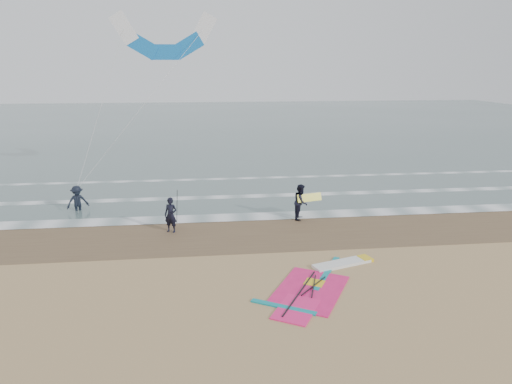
{
  "coord_description": "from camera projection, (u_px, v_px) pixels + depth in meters",
  "views": [
    {
      "loc": [
        -2.9,
        -13.65,
        7.34
      ],
      "look_at": [
        -0.76,
        5.0,
        2.2
      ],
      "focal_mm": 32.0,
      "sensor_mm": 36.0,
      "label": 1
    }
  ],
  "objects": [
    {
      "name": "sea_water",
      "position": [
        225.0,
        124.0,
        61.33
      ],
      "size": [
        120.0,
        80.0,
        0.02
      ],
      "primitive_type": "cube",
      "color": "#47605E",
      "rests_on": "ground"
    },
    {
      "name": "carried_kiteboard",
      "position": [
        309.0,
        198.0,
        22.51
      ],
      "size": [
        1.3,
        0.51,
        0.39
      ],
      "color": "yellow",
      "rests_on": "ground"
    },
    {
      "name": "person_walking",
      "position": [
        301.0,
        202.0,
        22.62
      ],
      "size": [
        0.95,
        1.06,
        1.79
      ],
      "primitive_type": "imported",
      "rotation": [
        0.0,
        0.0,
        1.19
      ],
      "color": "black",
      "rests_on": "ground"
    },
    {
      "name": "ground",
      "position": [
        295.0,
        293.0,
        15.34
      ],
      "size": [
        120.0,
        120.0,
        0.0
      ],
      "primitive_type": "plane",
      "color": "tan",
      "rests_on": "ground"
    },
    {
      "name": "person_standing",
      "position": [
        171.0,
        215.0,
        20.84
      ],
      "size": [
        0.7,
        0.58,
        1.64
      ],
      "primitive_type": "imported",
      "rotation": [
        0.0,
        0.0,
        -0.38
      ],
      "color": "black",
      "rests_on": "ground"
    },
    {
      "name": "person_wading",
      "position": [
        77.0,
        195.0,
        23.87
      ],
      "size": [
        1.29,
        1.07,
        1.73
      ],
      "primitive_type": "imported",
      "rotation": [
        0.0,
        0.0,
        0.46
      ],
      "color": "black",
      "rests_on": "ground"
    },
    {
      "name": "foam_waterline",
      "position": [
        258.0,
        204.0,
        25.33
      ],
      "size": [
        120.0,
        9.15,
        0.02
      ],
      "color": "white",
      "rests_on": "ground"
    },
    {
      "name": "windsurf_rig",
      "position": [
        320.0,
        282.0,
        16.04
      ],
      "size": [
        5.12,
        4.85,
        0.12
      ],
      "color": "white",
      "rests_on": "ground"
    },
    {
      "name": "held_pole",
      "position": [
        177.0,
        207.0,
        20.77
      ],
      "size": [
        0.17,
        0.86,
        1.82
      ],
      "color": "black",
      "rests_on": "ground"
    },
    {
      "name": "surf_kite",
      "position": [
        164.0,
        41.0,
        26.98
      ],
      "size": [
        7.73,
        5.03,
        9.4
      ],
      "color": "white",
      "rests_on": "ground"
    },
    {
      "name": "wet_sand_band",
      "position": [
        270.0,
        232.0,
        21.09
      ],
      "size": [
        120.0,
        5.0,
        0.01
      ],
      "primitive_type": "cube",
      "color": "brown",
      "rests_on": "ground"
    }
  ]
}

